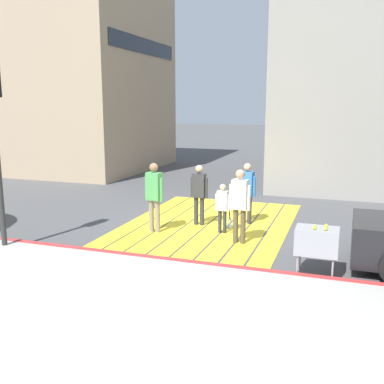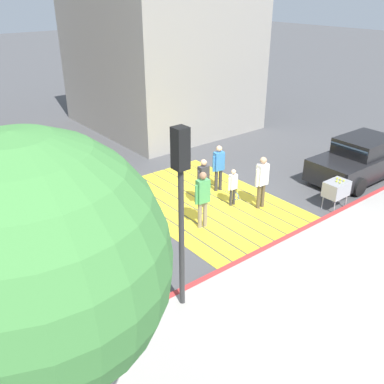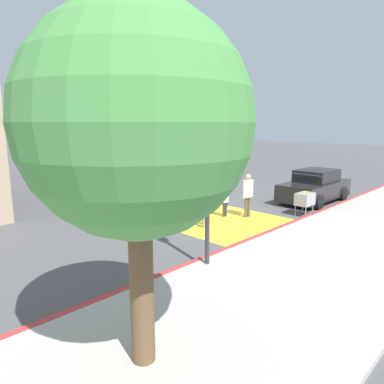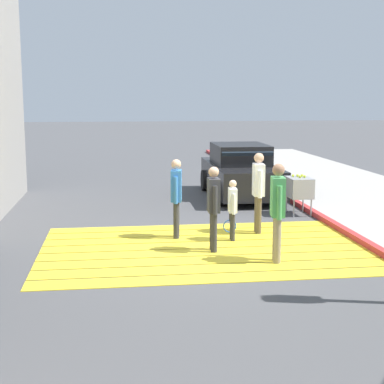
{
  "view_description": "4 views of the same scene",
  "coord_description": "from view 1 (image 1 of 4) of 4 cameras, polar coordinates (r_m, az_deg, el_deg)",
  "views": [
    {
      "loc": [
        -11.39,
        -3.47,
        3.26
      ],
      "look_at": [
        -0.38,
        0.34,
        0.96
      ],
      "focal_mm": 41.85,
      "sensor_mm": 36.0,
      "label": 1
    },
    {
      "loc": [
        -9.74,
        8.34,
        6.63
      ],
      "look_at": [
        -0.54,
        1.01,
        0.91
      ],
      "focal_mm": 40.21,
      "sensor_mm": 36.0,
      "label": 2
    },
    {
      "loc": [
        -9.28,
        10.07,
        3.69
      ],
      "look_at": [
        0.8,
        -0.18,
        0.89
      ],
      "focal_mm": 32.19,
      "sensor_mm": 36.0,
      "label": 3
    },
    {
      "loc": [
        1.71,
        11.02,
        2.97
      ],
      "look_at": [
        0.23,
        -0.13,
        1.12
      ],
      "focal_mm": 54.38,
      "sensor_mm": 36.0,
      "label": 4
    }
  ],
  "objects": [
    {
      "name": "sidewalk_west",
      "position": [
        7.47,
        -11.04,
        -14.42
      ],
      "size": [
        4.8,
        40.0,
        0.12
      ],
      "primitive_type": "cube",
      "color": "#ADA8A0",
      "rests_on": "ground"
    },
    {
      "name": "pedestrian_teen_behind",
      "position": [
        11.43,
        -4.86,
        -0.04
      ],
      "size": [
        0.28,
        0.52,
        1.8
      ],
      "color": "gray",
      "rests_on": "ground"
    },
    {
      "name": "pedestrian_adult_trailing",
      "position": [
        12.32,
        7.02,
        0.4
      ],
      "size": [
        0.27,
        0.49,
        1.68
      ],
      "color": "#333338",
      "rests_on": "ground"
    },
    {
      "name": "curb_painted",
      "position": [
        9.41,
        -3.8,
        -8.72
      ],
      "size": [
        0.16,
        40.0,
        0.13
      ],
      "primitive_type": "cube",
      "color": "#BC3333",
      "rests_on": "ground"
    },
    {
      "name": "building_far_north",
      "position": [
        23.46,
        -13.0,
        16.06
      ],
      "size": [
        8.0,
        6.03,
        10.75
      ],
      "color": "tan",
      "rests_on": "ground"
    },
    {
      "name": "tennis_ball_cart",
      "position": [
        8.88,
        15.62,
        -6.04
      ],
      "size": [
        0.56,
        0.8,
        1.02
      ],
      "color": "#99999E",
      "rests_on": "ground"
    },
    {
      "name": "pedestrian_adult_lead",
      "position": [
        10.52,
        6.1,
        -1.14
      ],
      "size": [
        0.25,
        0.52,
        1.77
      ],
      "color": "brown",
      "rests_on": "ground"
    },
    {
      "name": "ground_plane",
      "position": [
        12.35,
        2.08,
        -4.16
      ],
      "size": [
        120.0,
        120.0,
        0.0
      ],
      "primitive_type": "plane",
      "color": "#4C4C4F"
    },
    {
      "name": "pedestrian_adult_side",
      "position": [
        12.06,
        0.91,
        0.18
      ],
      "size": [
        0.22,
        0.49,
        1.66
      ],
      "color": "#333338",
      "rests_on": "ground"
    },
    {
      "name": "crosswalk_stripes",
      "position": [
        12.35,
        2.08,
        -4.13
      ],
      "size": [
        6.4,
        4.35,
        0.01
      ],
      "color": "yellow",
      "rests_on": "ground"
    },
    {
      "name": "building_far_south",
      "position": [
        19.91,
        21.66,
        11.46
      ],
      "size": [
        8.0,
        7.03,
        7.26
      ],
      "color": "gray",
      "rests_on": "ground"
    },
    {
      "name": "pedestrian_child_with_racket",
      "position": [
        11.38,
        3.95,
        -1.77
      ],
      "size": [
        0.28,
        0.4,
        1.28
      ],
      "color": "#333338",
      "rests_on": "ground"
    }
  ]
}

